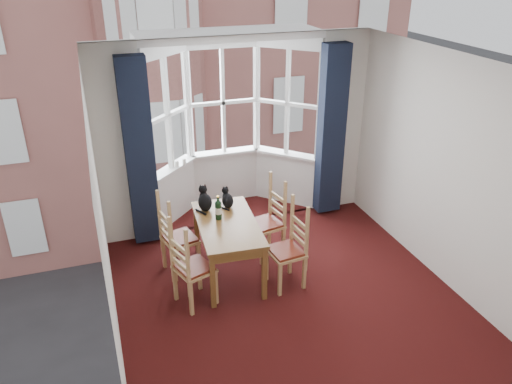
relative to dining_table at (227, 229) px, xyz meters
name	(u,v)px	position (x,y,z in m)	size (l,w,h in m)	color
floor	(294,307)	(0.55, -0.91, -0.66)	(4.50, 4.50, 0.00)	black
ceiling	(304,69)	(0.55, -0.91, 2.14)	(4.50, 4.50, 0.00)	white
wall_left	(104,233)	(-1.45, -0.91, 0.74)	(4.50, 4.50, 0.00)	silver
wall_right	(455,177)	(2.55, -0.91, 0.74)	(4.50, 4.50, 0.00)	silver
wall_near	(430,345)	(0.55, -3.16, 0.74)	(4.00, 4.00, 0.00)	silver
wall_back_pier_left	(120,148)	(-1.10, 1.34, 0.74)	(0.70, 0.12, 2.80)	silver
wall_back_pier_right	(340,123)	(2.20, 1.34, 0.74)	(0.70, 0.12, 2.80)	silver
bay_window	(228,124)	(0.55, 1.84, 0.74)	(2.76, 0.94, 2.80)	white
curtain_left	(140,154)	(-0.87, 1.16, 0.69)	(0.38, 0.22, 2.60)	black
curtain_right	(331,132)	(1.97, 1.16, 0.69)	(0.38, 0.22, 2.60)	black
dining_table	(227,229)	(0.00, 0.00, 0.00)	(0.82, 1.39, 0.76)	brown
chair_left_near	(187,271)	(-0.62, -0.46, -0.19)	(0.52, 0.53, 0.92)	tan
chair_left_far	(173,241)	(-0.65, 0.25, -0.19)	(0.48, 0.50, 0.92)	tan
chair_right_near	(292,250)	(0.70, -0.44, -0.19)	(0.45, 0.46, 0.92)	tan
chair_right_far	(272,223)	(0.70, 0.29, -0.19)	(0.48, 0.49, 0.92)	tan
cat_left	(205,201)	(-0.18, 0.43, 0.23)	(0.19, 0.26, 0.34)	black
cat_right	(227,199)	(0.12, 0.41, 0.21)	(0.18, 0.23, 0.28)	black
wine_bottle	(218,209)	(-0.08, 0.13, 0.24)	(0.08, 0.08, 0.32)	black
candle_tall	(177,164)	(-0.30, 1.69, 0.26)	(0.06, 0.06, 0.10)	white
candle_short	(184,162)	(-0.19, 1.72, 0.27)	(0.06, 0.06, 0.11)	white
street	(119,101)	(0.55, 31.34, -6.66)	(80.00, 80.00, 0.00)	#333335
tenement_building	(138,21)	(0.55, 13.10, 0.94)	(18.40, 7.80, 15.20)	#A55F55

